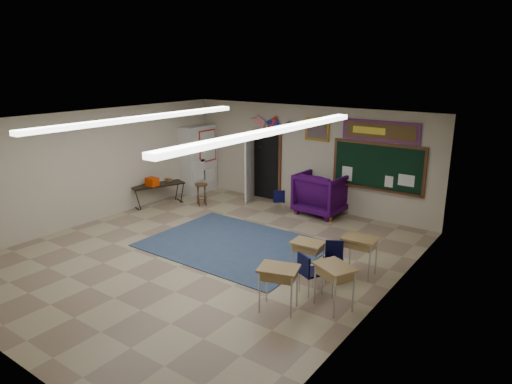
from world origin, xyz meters
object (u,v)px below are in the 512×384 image
Objects in this scene: student_desk_front_left at (308,257)px; folding_table at (158,194)px; wooden_stool at (202,194)px; student_desk_front_right at (360,254)px; wingback_armchair at (322,193)px.

folding_table reaches higher than student_desk_front_left.
student_desk_front_left is at bearing -25.01° from wooden_stool.
wingback_armchair is at bearing 126.16° from student_desk_front_right.
wingback_armchair is 1.76× the size of student_desk_front_left.
student_desk_front_left is (1.67, -3.76, -0.18)m from wingback_armchair.
wingback_armchair is 3.63m from wooden_stool.
wooden_stool is (-5.81, 1.65, -0.11)m from student_desk_front_right.
folding_table is (-6.88, 0.88, -0.09)m from student_desk_front_right.
student_desk_front_right reaches higher than wooden_stool.
wooden_stool is (-3.33, -1.43, -0.26)m from wingback_armchair.
wingback_armchair reaches higher than wooden_stool.
student_desk_front_right is at bearing 35.97° from student_desk_front_left.
student_desk_front_left reaches higher than wooden_stool.
folding_table reaches higher than wooden_stool.
student_desk_front_right is at bearing 132.01° from wingback_armchair.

